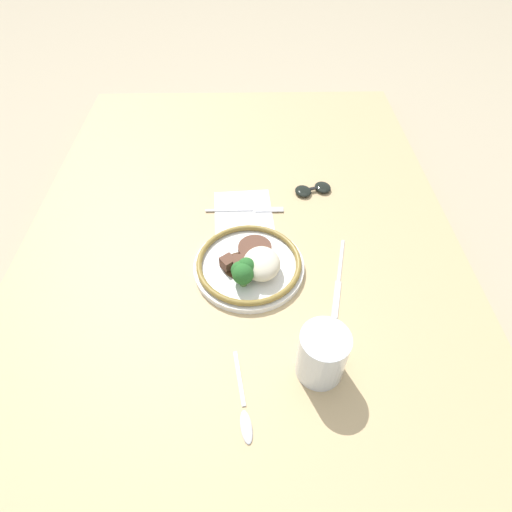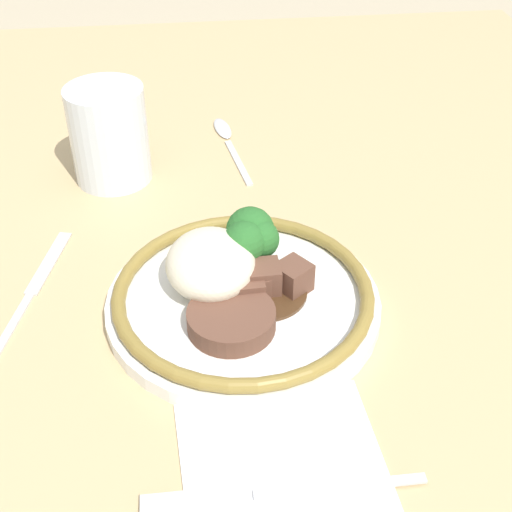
{
  "view_description": "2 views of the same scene",
  "coord_description": "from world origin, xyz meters",
  "px_view_note": "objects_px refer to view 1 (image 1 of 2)",
  "views": [
    {
      "loc": [
        0.59,
        0.02,
        0.68
      ],
      "look_at": [
        0.06,
        0.03,
        0.09
      ],
      "focal_mm": 28.0,
      "sensor_mm": 36.0,
      "label": 1
    },
    {
      "loc": [
        -0.4,
        0.06,
        0.45
      ],
      "look_at": [
        0.07,
        0.01,
        0.08
      ],
      "focal_mm": 50.0,
      "sensor_mm": 36.0,
      "label": 2
    }
  ],
  "objects_px": {
    "fork": "(252,210)",
    "spoon": "(244,414)",
    "plate": "(250,264)",
    "sunglasses": "(313,189)",
    "juice_glass": "(322,357)",
    "knife": "(339,279)"
  },
  "relations": [
    {
      "from": "fork",
      "to": "spoon",
      "type": "height_order",
      "value": "same"
    },
    {
      "from": "fork",
      "to": "sunglasses",
      "type": "relative_size",
      "value": 1.84
    },
    {
      "from": "juice_glass",
      "to": "sunglasses",
      "type": "height_order",
      "value": "juice_glass"
    },
    {
      "from": "plate",
      "to": "juice_glass",
      "type": "height_order",
      "value": "juice_glass"
    },
    {
      "from": "juice_glass",
      "to": "fork",
      "type": "distance_m",
      "value": 0.43
    },
    {
      "from": "spoon",
      "to": "sunglasses",
      "type": "relative_size",
      "value": 1.55
    },
    {
      "from": "juice_glass",
      "to": "spoon",
      "type": "height_order",
      "value": "juice_glass"
    },
    {
      "from": "plate",
      "to": "sunglasses",
      "type": "distance_m",
      "value": 0.3
    },
    {
      "from": "sunglasses",
      "to": "juice_glass",
      "type": "bearing_deg",
      "value": -20.94
    },
    {
      "from": "juice_glass",
      "to": "sunglasses",
      "type": "relative_size",
      "value": 1.01
    },
    {
      "from": "fork",
      "to": "knife",
      "type": "height_order",
      "value": "fork"
    },
    {
      "from": "sunglasses",
      "to": "spoon",
      "type": "bearing_deg",
      "value": -32.84
    },
    {
      "from": "knife",
      "to": "spoon",
      "type": "bearing_deg",
      "value": -21.65
    },
    {
      "from": "juice_glass",
      "to": "fork",
      "type": "xyz_separation_m",
      "value": [
        -0.41,
        -0.11,
        -0.04
      ]
    },
    {
      "from": "spoon",
      "to": "fork",
      "type": "bearing_deg",
      "value": 168.43
    },
    {
      "from": "juice_glass",
      "to": "fork",
      "type": "bearing_deg",
      "value": -165.24
    },
    {
      "from": "knife",
      "to": "sunglasses",
      "type": "height_order",
      "value": "sunglasses"
    },
    {
      "from": "plate",
      "to": "sunglasses",
      "type": "bearing_deg",
      "value": 148.15
    },
    {
      "from": "juice_glass",
      "to": "knife",
      "type": "distance_m",
      "value": 0.21
    },
    {
      "from": "juice_glass",
      "to": "knife",
      "type": "xyz_separation_m",
      "value": [
        -0.2,
        0.07,
        -0.04
      ]
    },
    {
      "from": "plate",
      "to": "knife",
      "type": "height_order",
      "value": "plate"
    },
    {
      "from": "spoon",
      "to": "knife",
      "type": "bearing_deg",
      "value": 135.16
    }
  ]
}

